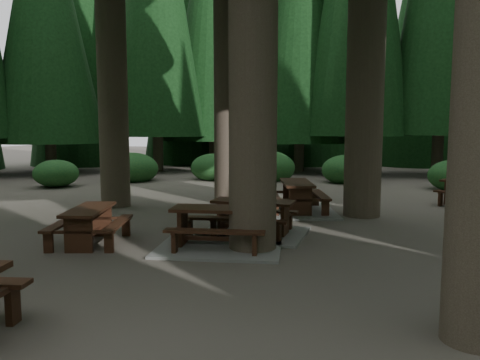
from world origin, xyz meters
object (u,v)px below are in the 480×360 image
(picnic_table_a, at_px, (220,234))
(picnic_table_b, at_px, (90,220))
(picnic_table_d, at_px, (473,190))
(picnic_table_c, at_px, (253,224))
(picnic_table_f, at_px, (296,202))

(picnic_table_a, height_order, picnic_table_b, picnic_table_a)
(picnic_table_a, relative_size, picnic_table_d, 1.22)
(picnic_table_c, bearing_deg, picnic_table_b, -148.98)
(picnic_table_a, bearing_deg, picnic_table_b, -179.66)
(picnic_table_b, bearing_deg, picnic_table_a, -97.25)
(picnic_table_a, relative_size, picnic_table_c, 1.18)
(picnic_table_c, distance_m, picnic_table_d, 7.05)
(picnic_table_c, distance_m, picnic_table_f, 2.82)
(picnic_table_d, bearing_deg, picnic_table_a, -99.63)
(picnic_table_b, distance_m, picnic_table_c, 3.18)
(picnic_table_b, distance_m, picnic_table_d, 10.14)
(picnic_table_f, bearing_deg, picnic_table_a, -26.91)
(picnic_table_b, relative_size, picnic_table_d, 0.92)
(picnic_table_b, height_order, picnic_table_d, picnic_table_d)
(picnic_table_c, height_order, picnic_table_d, same)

